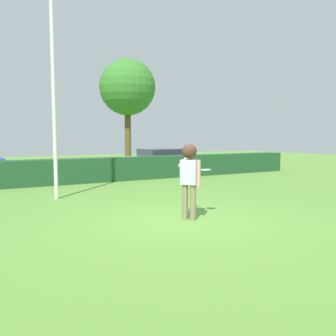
% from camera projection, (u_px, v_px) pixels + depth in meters
% --- Properties ---
extents(ground_plane, '(60.00, 60.00, 0.00)m').
position_uv_depth(ground_plane, '(182.00, 220.00, 8.40)').
color(ground_plane, '#5D8E39').
extents(person, '(0.56, 0.81, 1.79)m').
position_uv_depth(person, '(189.00, 171.00, 8.38)').
color(person, '#797752').
rests_on(person, ground).
extents(frisbee, '(0.25, 0.25, 0.03)m').
position_uv_depth(frisbee, '(206.00, 170.00, 8.82)').
color(frisbee, white).
extents(lamppost, '(0.24, 0.24, 6.98)m').
position_uv_depth(lamppost, '(53.00, 76.00, 10.94)').
color(lamppost, silver).
rests_on(lamppost, ground).
extents(hedge_row, '(22.50, 0.90, 1.03)m').
position_uv_depth(hedge_row, '(84.00, 171.00, 15.19)').
color(hedge_row, '#1F4A28').
rests_on(hedge_row, ground).
extents(parked_car_white, '(4.42, 2.35, 1.25)m').
position_uv_depth(parked_car_white, '(160.00, 159.00, 20.42)').
color(parked_car_white, white).
rests_on(parked_car_white, ground).
extents(oak_tree, '(3.86, 3.86, 7.26)m').
position_uv_depth(oak_tree, '(127.00, 88.00, 24.62)').
color(oak_tree, brown).
rests_on(oak_tree, ground).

